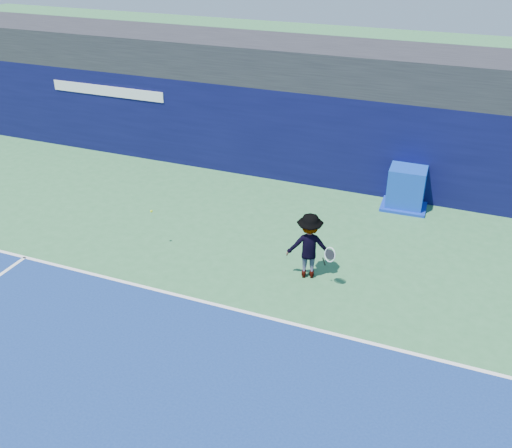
# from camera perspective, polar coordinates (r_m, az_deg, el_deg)

# --- Properties ---
(ground) EXTENTS (80.00, 80.00, 0.00)m
(ground) POSITION_cam_1_polar(r_m,az_deg,el_deg) (11.32, -12.93, -15.86)
(ground) COLOR #326F3F
(ground) RESTS_ON ground
(baseline) EXTENTS (24.00, 0.10, 0.01)m
(baseline) POSITION_cam_1_polar(r_m,az_deg,el_deg) (13.23, -5.78, -7.60)
(baseline) COLOR white
(baseline) RESTS_ON ground
(stadium_band) EXTENTS (36.00, 3.00, 1.20)m
(stadium_band) POSITION_cam_1_polar(r_m,az_deg,el_deg) (19.07, 5.77, 15.76)
(stadium_band) COLOR black
(stadium_band) RESTS_ON back_wall_assembly
(back_wall_assembly) EXTENTS (36.00, 1.03, 3.00)m
(back_wall_assembly) POSITION_cam_1_polar(r_m,az_deg,el_deg) (18.73, 4.55, 8.88)
(back_wall_assembly) COLOR #090A33
(back_wall_assembly) RESTS_ON ground
(equipment_cart) EXTENTS (1.37, 1.37, 1.27)m
(equipment_cart) POSITION_cam_1_polar(r_m,az_deg,el_deg) (17.66, 14.81, 3.48)
(equipment_cart) COLOR #0B33A7
(equipment_cart) RESTS_ON ground
(tennis_player) EXTENTS (1.35, 0.92, 1.67)m
(tennis_player) POSITION_cam_1_polar(r_m,az_deg,el_deg) (13.64, 5.33, -2.19)
(tennis_player) COLOR silver
(tennis_player) RESTS_ON ground
(tennis_ball) EXTENTS (0.07, 0.07, 0.07)m
(tennis_ball) POSITION_cam_1_polar(r_m,az_deg,el_deg) (14.94, -10.42, 1.27)
(tennis_ball) COLOR #ACD617
(tennis_ball) RESTS_ON ground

